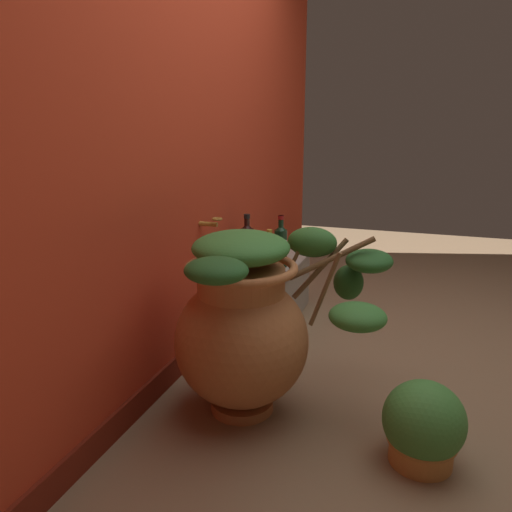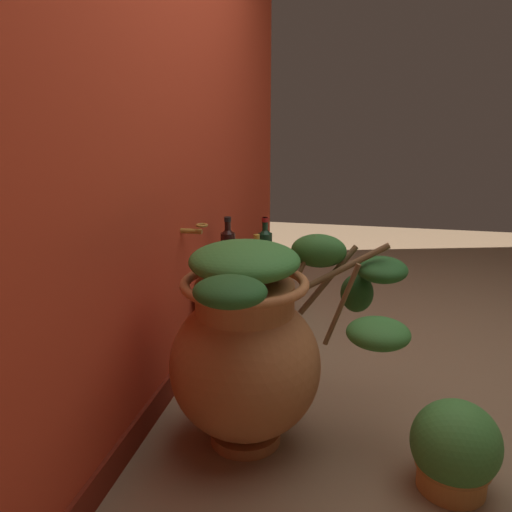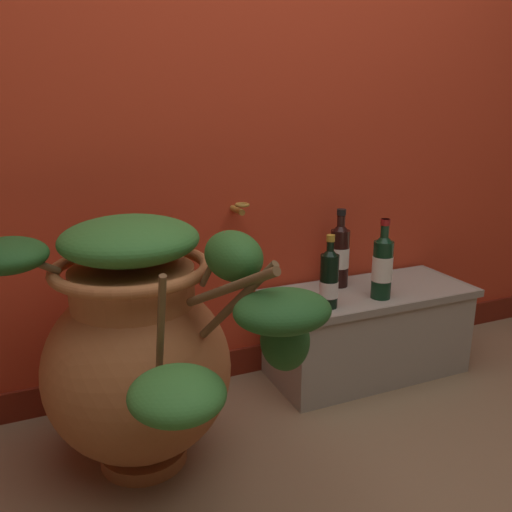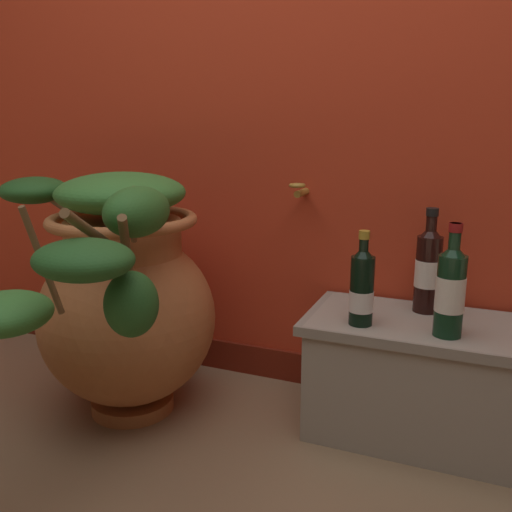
{
  "view_description": "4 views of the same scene",
  "coord_description": "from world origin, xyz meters",
  "px_view_note": "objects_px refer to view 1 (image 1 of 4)",
  "views": [
    {
      "loc": [
        -2.38,
        -0.01,
        1.24
      ],
      "look_at": [
        -0.01,
        0.81,
        0.56
      ],
      "focal_mm": 34.91,
      "sensor_mm": 36.0,
      "label": 1
    },
    {
      "loc": [
        -2.33,
        0.27,
        1.28
      ],
      "look_at": [
        0.02,
        0.77,
        0.6
      ],
      "focal_mm": 37.44,
      "sensor_mm": 36.0,
      "label": 2
    },
    {
      "loc": [
        -0.79,
        -0.82,
        1.12
      ],
      "look_at": [
        -0.07,
        0.86,
        0.59
      ],
      "focal_mm": 37.23,
      "sensor_mm": 36.0,
      "label": 3
    },
    {
      "loc": [
        0.51,
        -0.73,
        0.95
      ],
      "look_at": [
        -0.15,
        0.87,
        0.53
      ],
      "focal_mm": 38.55,
      "sensor_mm": 36.0,
      "label": 4
    }
  ],
  "objects_px": {
    "wine_bottle_left": "(269,258)",
    "terracotta_urn": "(248,323)",
    "potted_shrub": "(423,426)",
    "wine_bottle_middle": "(281,245)",
    "wine_bottle_right": "(247,244)"
  },
  "relations": [
    {
      "from": "wine_bottle_left",
      "to": "potted_shrub",
      "type": "relative_size",
      "value": 0.87
    },
    {
      "from": "wine_bottle_right",
      "to": "potted_shrub",
      "type": "xyz_separation_m",
      "value": [
        -1.03,
        -1.06,
        -0.37
      ]
    },
    {
      "from": "potted_shrub",
      "to": "wine_bottle_middle",
      "type": "bearing_deg",
      "value": 38.31
    },
    {
      "from": "wine_bottle_left",
      "to": "terracotta_urn",
      "type": "bearing_deg",
      "value": -169.36
    },
    {
      "from": "wine_bottle_right",
      "to": "wine_bottle_middle",
      "type": "bearing_deg",
      "value": -67.78
    },
    {
      "from": "terracotta_urn",
      "to": "wine_bottle_left",
      "type": "xyz_separation_m",
      "value": [
        0.74,
        0.14,
        0.08
      ]
    },
    {
      "from": "terracotta_urn",
      "to": "wine_bottle_middle",
      "type": "relative_size",
      "value": 2.77
    },
    {
      "from": "wine_bottle_right",
      "to": "terracotta_urn",
      "type": "bearing_deg",
      "value": -159.84
    },
    {
      "from": "wine_bottle_left",
      "to": "potted_shrub",
      "type": "xyz_separation_m",
      "value": [
        -0.86,
        -0.87,
        -0.34
      ]
    },
    {
      "from": "terracotta_urn",
      "to": "wine_bottle_middle",
      "type": "distance_m",
      "value": 1.0
    },
    {
      "from": "potted_shrub",
      "to": "wine_bottle_left",
      "type": "bearing_deg",
      "value": 45.21
    },
    {
      "from": "wine_bottle_left",
      "to": "wine_bottle_right",
      "type": "relative_size",
      "value": 0.86
    },
    {
      "from": "wine_bottle_left",
      "to": "wine_bottle_right",
      "type": "xyz_separation_m",
      "value": [
        0.17,
        0.19,
        0.03
      ]
    },
    {
      "from": "wine_bottle_left",
      "to": "wine_bottle_middle",
      "type": "distance_m",
      "value": 0.24
    },
    {
      "from": "terracotta_urn",
      "to": "wine_bottle_left",
      "type": "bearing_deg",
      "value": 10.64
    }
  ]
}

